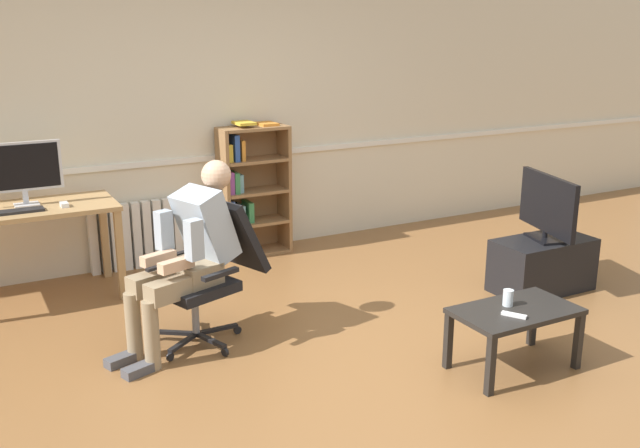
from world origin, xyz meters
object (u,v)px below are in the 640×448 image
at_px(computer_desk, 23,221).
at_px(keyboard, 17,211).
at_px(drinking_glass, 508,298).
at_px(tv_screen, 548,206).
at_px(imac_monitor, 22,169).
at_px(radiator, 142,235).
at_px(computer_mouse, 64,205).
at_px(tv_stand, 542,265).
at_px(bookshelf, 249,192).
at_px(office_chair, 212,265).
at_px(coffee_table, 515,317).
at_px(spare_remote, 514,315).
at_px(person_seated, 187,253).

xyz_separation_m(computer_desk, keyboard, (-0.04, -0.14, 0.11)).
bearing_deg(drinking_glass, tv_screen, 35.98).
xyz_separation_m(imac_monitor, radiator, (0.94, 0.31, -0.74)).
height_order(imac_monitor, computer_mouse, imac_monitor).
distance_m(tv_stand, drinking_glass, 1.47).
distance_m(imac_monitor, keyboard, 0.36).
height_order(imac_monitor, bookshelf, bookshelf).
relative_size(office_chair, tv_screen, 1.27).
bearing_deg(imac_monitor, radiator, 18.31).
distance_m(radiator, drinking_glass, 3.35).
distance_m(tv_stand, coffee_table, 1.49).
bearing_deg(spare_remote, keyboard, 101.98).
height_order(bookshelf, coffee_table, bookshelf).
distance_m(computer_mouse, coffee_table, 3.40).
bearing_deg(tv_stand, person_seated, 172.70).
height_order(person_seated, coffee_table, person_seated).
distance_m(person_seated, spare_remote, 2.10).
xyz_separation_m(tv_screen, coffee_table, (-1.17, -0.92, -0.36)).
height_order(tv_stand, spare_remote, tv_stand).
relative_size(keyboard, bookshelf, 0.30).
bearing_deg(bookshelf, person_seated, -124.39).
height_order(computer_desk, keyboard, keyboard).
bearing_deg(person_seated, spare_remote, 30.09).
bearing_deg(tv_screen, drinking_glass, 140.73).
relative_size(computer_mouse, drinking_glass, 0.97).
relative_size(bookshelf, drinking_glass, 12.10).
bearing_deg(coffee_table, computer_desk, 133.74).
distance_m(keyboard, person_seated, 1.52).
xyz_separation_m(person_seated, tv_screen, (2.84, -0.36, 0.05)).
bearing_deg(person_seated, radiator, 156.66).
bearing_deg(keyboard, tv_stand, -22.94).
bearing_deg(radiator, person_seated, -94.39).
distance_m(radiator, coffee_table, 3.40).
bearing_deg(tv_screen, imac_monitor, 78.49).
xyz_separation_m(tv_stand, spare_remote, (-1.26, -1.01, 0.20)).
bearing_deg(office_chair, coffee_table, 28.78).
distance_m(bookshelf, coffee_table, 3.00).
xyz_separation_m(keyboard, computer_mouse, (0.34, 0.02, 0.01)).
bearing_deg(spare_remote, office_chair, 102.33).
distance_m(radiator, office_chair, 1.70).
bearing_deg(keyboard, spare_remote, -46.25).
relative_size(computer_desk, person_seated, 1.12).
xyz_separation_m(computer_mouse, office_chair, (0.75, -1.18, -0.25)).
bearing_deg(computer_desk, person_seated, -57.77).
xyz_separation_m(office_chair, tv_screen, (2.66, -0.43, 0.18)).
bearing_deg(imac_monitor, office_chair, -53.98).
height_order(computer_desk, radiator, computer_desk).
xyz_separation_m(bookshelf, person_seated, (-1.13, -1.65, 0.06)).
xyz_separation_m(imac_monitor, computer_mouse, (0.25, -0.20, -0.27)).
distance_m(keyboard, tv_stand, 4.10).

